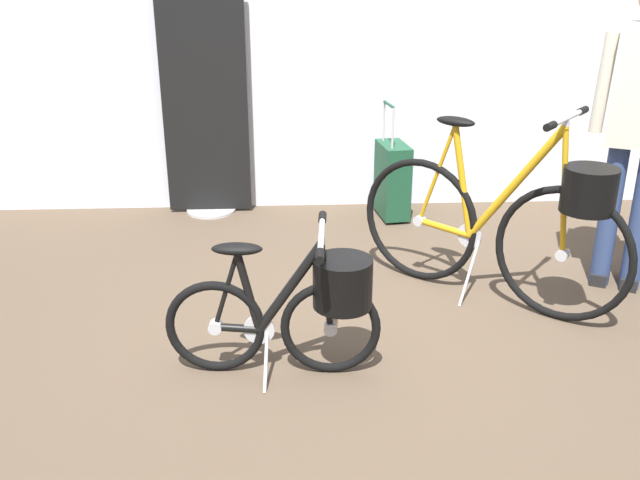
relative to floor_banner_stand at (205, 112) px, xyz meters
name	(u,v)px	position (x,y,z in m)	size (l,w,h in m)	color
ground_plane	(357,382)	(0.86, -2.32, -0.74)	(6.53, 6.53, 0.00)	brown
back_wall	(326,15)	(0.86, 0.16, 0.64)	(6.53, 0.10, 2.77)	silver
floor_banner_stand	(205,112)	(0.00, 0.00, 0.00)	(0.60, 0.36, 1.66)	#B7B7BC
folding_bike_foreground	(301,303)	(0.62, -2.22, -0.40)	(0.96, 0.53, 0.69)	black
display_bike_left	(509,221)	(1.72, -1.58, -0.27)	(1.20, 1.03, 1.07)	black
rolling_suitcase	(392,179)	(1.32, -0.18, -0.46)	(0.23, 0.38, 0.83)	#19472D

